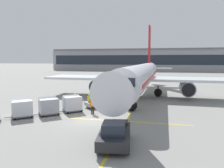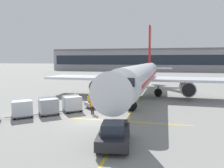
{
  "view_description": "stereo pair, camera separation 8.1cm",
  "coord_description": "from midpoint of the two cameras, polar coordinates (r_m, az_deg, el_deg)",
  "views": [
    {
      "loc": [
        6.49,
        -20.02,
        5.94
      ],
      "look_at": [
        0.39,
        7.72,
        2.78
      ],
      "focal_mm": 34.9,
      "sensor_mm": 36.0,
      "label": 1
    },
    {
      "loc": [
        6.57,
        -20.0,
        5.94
      ],
      "look_at": [
        0.39,
        7.72,
        2.78
      ],
      "focal_mm": 34.9,
      "sensor_mm": 36.0,
      "label": 2
    }
  ],
  "objects": [
    {
      "name": "terminal_building",
      "position": [
        125.44,
        12.04,
        6.2
      ],
      "size": [
        117.91,
        21.29,
        11.9
      ],
      "color": "#939399",
      "rests_on": "ground"
    },
    {
      "name": "pushback_tug",
      "position": [
        15.47,
        0.53,
        -12.95
      ],
      "size": [
        2.64,
        4.63,
        1.83
      ],
      "color": "#232328",
      "rests_on": "ground"
    },
    {
      "name": "baggage_cart_second",
      "position": [
        24.55,
        -16.35,
        -5.51
      ],
      "size": [
        2.59,
        2.52,
        1.91
      ],
      "color": "#515156",
      "rests_on": "ground"
    },
    {
      "name": "apron_guidance_line_stop_bar",
      "position": [
        21.35,
        4.15,
        -9.8
      ],
      "size": [
        12.0,
        0.2,
        0.01
      ],
      "color": "yellow",
      "rests_on": "ground"
    },
    {
      "name": "parked_airplane",
      "position": [
        35.2,
        7.67,
        2.15
      ],
      "size": [
        31.34,
        40.55,
        13.59
      ],
      "color": "silver",
      "rests_on": "ground"
    },
    {
      "name": "ground_crew_by_loader",
      "position": [
        27.02,
        -6.14,
        -4.22
      ],
      "size": [
        0.44,
        0.44,
        1.74
      ],
      "color": "#514C42",
      "rests_on": "ground"
    },
    {
      "name": "safety_cone_engine_keepout",
      "position": [
        35.62,
        -5.82,
        -2.65
      ],
      "size": [
        0.7,
        0.7,
        0.78
      ],
      "color": "black",
      "rests_on": "ground"
    },
    {
      "name": "belt_loader",
      "position": [
        27.59,
        -3.07,
        -4.14
      ],
      "size": [
        4.5,
        4.5,
        3.41
      ],
      "color": "#A3A8B2",
      "rests_on": "ground"
    },
    {
      "name": "apron_guidance_line_lead_in",
      "position": [
        34.88,
        7.1,
        -3.49
      ],
      "size": [
        0.2,
        110.0,
        0.01
      ],
      "color": "yellow",
      "rests_on": "ground"
    },
    {
      "name": "ground_crew_by_carts",
      "position": [
        27.92,
        -9.74,
        -3.93
      ],
      "size": [
        0.47,
        0.42,
        1.74
      ],
      "color": "#333847",
      "rests_on": "ground"
    },
    {
      "name": "baggage_cart_third",
      "position": [
        24.38,
        -22.61,
        -5.83
      ],
      "size": [
        2.59,
        2.52,
        1.91
      ],
      "color": "#515156",
      "rests_on": "ground"
    },
    {
      "name": "baggage_cart_lead",
      "position": [
        25.44,
        -10.48,
        -4.95
      ],
      "size": [
        2.59,
        2.52,
        1.91
      ],
      "color": "#515156",
      "rests_on": "ground"
    },
    {
      "name": "ground_crew_marshaller",
      "position": [
        24.0,
        -5.22,
        -5.55
      ],
      "size": [
        0.51,
        0.4,
        1.74
      ],
      "color": "black",
      "rests_on": "ground"
    },
    {
      "name": "ground_plane",
      "position": [
        21.87,
        -5.54,
        -9.43
      ],
      "size": [
        600.0,
        600.0,
        0.0
      ],
      "primitive_type": "plane",
      "color": "gray"
    }
  ]
}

